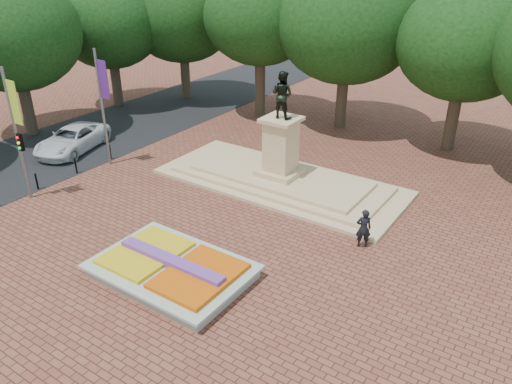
{
  "coord_description": "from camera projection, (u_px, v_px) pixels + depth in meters",
  "views": [
    {
      "loc": [
        13.24,
        -13.91,
        12.3
      ],
      "look_at": [
        1.94,
        2.72,
        2.2
      ],
      "focal_mm": 35.0,
      "sensor_mm": 36.0,
      "label": 1
    }
  ],
  "objects": [
    {
      "name": "ground",
      "position": [
        186.0,
        247.0,
        22.45
      ],
      "size": [
        90.0,
        90.0,
        0.0
      ],
      "primitive_type": "plane",
      "color": "brown",
      "rests_on": "ground"
    },
    {
      "name": "asphalt_street",
      "position": [
        68.0,
        145.0,
        33.68
      ],
      "size": [
        9.0,
        90.0,
        0.02
      ],
      "primitive_type": "cube",
      "color": "black",
      "rests_on": "ground"
    },
    {
      "name": "flower_bed",
      "position": [
        172.0,
        269.0,
        20.29
      ],
      "size": [
        6.3,
        4.3,
        0.91
      ],
      "color": "gray",
      "rests_on": "ground"
    },
    {
      "name": "monument",
      "position": [
        280.0,
        169.0,
        27.97
      ],
      "size": [
        14.0,
        6.0,
        6.4
      ],
      "color": "tan",
      "rests_on": "ground"
    },
    {
      "name": "tree_row_back",
      "position": [
        396.0,
        41.0,
        31.59
      ],
      "size": [
        44.8,
        8.8,
        10.43
      ],
      "color": "#372A1E",
      "rests_on": "ground"
    },
    {
      "name": "tree_row_street",
      "position": [
        4.0,
        42.0,
        32.83
      ],
      "size": [
        8.4,
        25.4,
        9.98
      ],
      "color": "#372A1E",
      "rests_on": "ground"
    },
    {
      "name": "banner_poles",
      "position": [
        11.0,
        131.0,
        24.81
      ],
      "size": [
        0.88,
        11.17,
        7.0
      ],
      "color": "slate",
      "rests_on": "ground"
    },
    {
      "name": "bollard_row",
      "position": [
        15.0,
        190.0,
        26.48
      ],
      "size": [
        0.12,
        13.12,
        0.98
      ],
      "color": "black",
      "rests_on": "ground"
    },
    {
      "name": "van",
      "position": [
        72.0,
        139.0,
        32.5
      ],
      "size": [
        4.09,
        6.16,
        1.57
      ],
      "primitive_type": "imported",
      "rotation": [
        0.0,
        0.0,
        0.29
      ],
      "color": "silver",
      "rests_on": "ground"
    },
    {
      "name": "pedestrian",
      "position": [
        363.0,
        228.0,
        22.09
      ],
      "size": [
        0.82,
        0.75,
        1.88
      ],
      "primitive_type": "imported",
      "rotation": [
        0.0,
        0.0,
        3.73
      ],
      "color": "black",
      "rests_on": "ground"
    }
  ]
}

